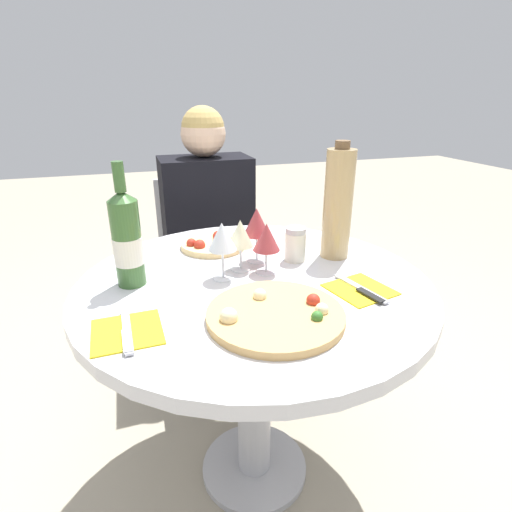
% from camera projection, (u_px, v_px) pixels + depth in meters
% --- Properties ---
extents(ground_plane, '(12.00, 12.00, 0.00)m').
position_uv_depth(ground_plane, '(254.00, 469.00, 1.41)').
color(ground_plane, '#9E937F').
rests_on(ground_plane, ground).
extents(dining_table, '(0.99, 0.99, 0.74)m').
position_uv_depth(dining_table, '(254.00, 319.00, 1.18)').
color(dining_table, '#B2B2B7').
rests_on(dining_table, ground_plane).
extents(chair_behind_diner, '(0.42, 0.42, 0.85)m').
position_uv_depth(chair_behind_diner, '(207.00, 269.00, 1.97)').
color(chair_behind_diner, silver).
rests_on(chair_behind_diner, ground_plane).
extents(seated_diner, '(0.39, 0.47, 1.18)m').
position_uv_depth(seated_diner, '(213.00, 261.00, 1.80)').
color(seated_diner, black).
rests_on(seated_diner, ground_plane).
extents(pizza_large, '(0.32, 0.32, 0.05)m').
position_uv_depth(pizza_large, '(275.00, 314.00, 0.93)').
color(pizza_large, tan).
rests_on(pizza_large, dining_table).
extents(pizza_small_far, '(0.22, 0.22, 0.05)m').
position_uv_depth(pizza_small_far, '(213.00, 244.00, 1.35)').
color(pizza_small_far, '#E5C17F').
rests_on(pizza_small_far, dining_table).
extents(wine_bottle, '(0.08, 0.08, 0.33)m').
position_uv_depth(wine_bottle, '(127.00, 240.00, 1.05)').
color(wine_bottle, '#38602D').
rests_on(wine_bottle, dining_table).
extents(tall_carafe, '(0.09, 0.09, 0.36)m').
position_uv_depth(tall_carafe, '(338.00, 204.00, 1.22)').
color(tall_carafe, tan).
rests_on(tall_carafe, dining_table).
extents(sugar_shaker, '(0.07, 0.07, 0.11)m').
position_uv_depth(sugar_shaker, '(295.00, 244.00, 1.24)').
color(sugar_shaker, silver).
rests_on(sugar_shaker, dining_table).
extents(wine_glass_back_right, '(0.08, 0.08, 0.17)m').
position_uv_depth(wine_glass_back_right, '(257.00, 223.00, 1.20)').
color(wine_glass_back_right, silver).
rests_on(wine_glass_back_right, dining_table).
extents(wine_glass_front_right, '(0.08, 0.08, 0.15)m').
position_uv_depth(wine_glass_front_right, '(267.00, 238.00, 1.13)').
color(wine_glass_front_right, silver).
rests_on(wine_glass_front_right, dining_table).
extents(wine_glass_center, '(0.08, 0.08, 0.15)m').
position_uv_depth(wine_glass_center, '(240.00, 234.00, 1.15)').
color(wine_glass_center, silver).
rests_on(wine_glass_center, dining_table).
extents(wine_glass_front_left, '(0.08, 0.08, 0.16)m').
position_uv_depth(wine_glass_front_left, '(222.00, 237.00, 1.09)').
color(wine_glass_front_left, silver).
rests_on(wine_glass_front_left, dining_table).
extents(place_setting_left, '(0.15, 0.19, 0.01)m').
position_uv_depth(place_setting_left, '(127.00, 332.00, 0.87)').
color(place_setting_left, yellow).
rests_on(place_setting_left, dining_table).
extents(place_setting_right, '(0.18, 0.19, 0.01)m').
position_uv_depth(place_setting_right, '(361.00, 290.00, 1.06)').
color(place_setting_right, yellow).
rests_on(place_setting_right, dining_table).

